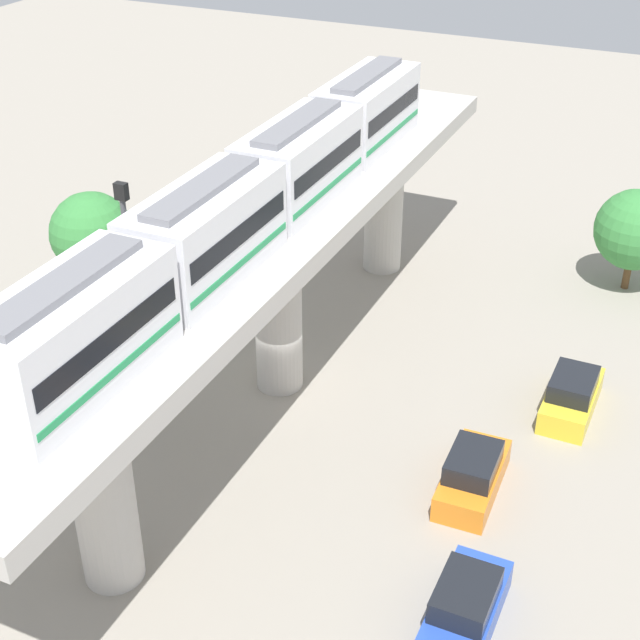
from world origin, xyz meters
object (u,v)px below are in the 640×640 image
(train, at_px, (256,195))
(tree_near_viaduct, at_px, (92,234))
(parked_car_orange, at_px, (473,475))
(parked_car_blue, at_px, (465,608))
(parked_car_yellow, at_px, (572,396))
(tree_mid_lot, at_px, (635,230))
(signal_post, at_px, (134,301))

(train, xyz_separation_m, tree_near_viaduct, (10.19, -3.16, -4.89))
(parked_car_orange, bearing_deg, parked_car_blue, 102.52)
(parked_car_orange, relative_size, tree_near_viaduct, 0.70)
(parked_car_blue, height_order, tree_near_viaduct, tree_near_viaduct)
(train, bearing_deg, tree_near_viaduct, -17.24)
(train, height_order, parked_car_blue, train)
(parked_car_blue, xyz_separation_m, tree_near_viaduct, (20.87, -10.72, 3.41))
(tree_near_viaduct, bearing_deg, parked_car_orange, 165.97)
(parked_car_yellow, height_order, tree_mid_lot, tree_mid_lot)
(parked_car_yellow, distance_m, tree_mid_lot, 11.70)
(parked_car_orange, relative_size, tree_mid_lot, 0.83)
(train, xyz_separation_m, parked_car_orange, (-9.16, 1.67, -8.30))
(parked_car_yellow, height_order, parked_car_blue, same)
(parked_car_blue, height_order, signal_post, signal_post)
(parked_car_orange, bearing_deg, tree_mid_lot, -100.20)
(tree_mid_lot, bearing_deg, tree_near_viaduct, 30.36)
(parked_car_orange, xyz_separation_m, signal_post, (12.56, 1.51, 4.84))
(tree_mid_lot, bearing_deg, parked_car_orange, 81.69)
(parked_car_yellow, bearing_deg, parked_car_orange, 70.91)
(parked_car_yellow, xyz_separation_m, tree_near_viaduct, (21.55, 1.40, 3.41))
(parked_car_yellow, xyz_separation_m, signal_post, (14.76, 7.75, 4.84))
(train, distance_m, tree_mid_lot, 20.72)
(train, distance_m, signal_post, 5.81)
(parked_car_orange, xyz_separation_m, tree_near_viaduct, (19.35, -4.84, 3.41))
(parked_car_blue, bearing_deg, signal_post, -17.30)
(tree_near_viaduct, bearing_deg, parked_car_blue, 152.80)
(parked_car_yellow, relative_size, tree_mid_lot, 0.82)
(parked_car_yellow, bearing_deg, tree_mid_lot, -91.63)
(parked_car_blue, distance_m, tree_mid_lot, 23.72)
(tree_near_viaduct, distance_m, tree_mid_lot, 25.44)
(parked_car_orange, bearing_deg, tree_near_viaduct, -15.92)
(parked_car_blue, height_order, parked_car_orange, same)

